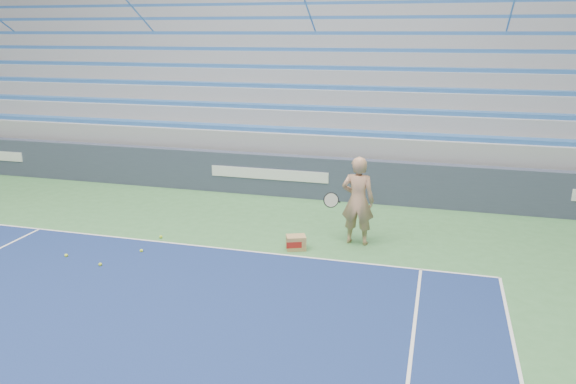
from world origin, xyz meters
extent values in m
cube|color=white|center=(0.00, 11.88, 0.01)|extent=(10.97, 0.05, 0.00)
cube|color=#363E52|center=(0.00, 15.88, 0.55)|extent=(30.00, 0.30, 1.10)
cube|color=white|center=(0.00, 15.72, 0.60)|extent=(3.20, 0.02, 0.28)
cube|color=#92959A|center=(0.00, 20.43, 0.55)|extent=(30.00, 8.50, 1.10)
cube|color=#92959A|center=(0.00, 20.43, 1.35)|extent=(30.00, 8.50, 0.50)
cube|color=#2F61AB|center=(0.00, 16.56, 1.66)|extent=(29.60, 0.42, 0.11)
cube|color=#92959A|center=(0.00, 20.86, 1.85)|extent=(30.00, 7.65, 0.50)
cube|color=#2F61AB|center=(0.00, 17.41, 2.16)|extent=(29.60, 0.42, 0.11)
cube|color=#92959A|center=(0.00, 21.28, 2.35)|extent=(30.00, 6.80, 0.50)
cube|color=#2F61AB|center=(0.00, 18.26, 2.66)|extent=(29.60, 0.42, 0.11)
cube|color=#92959A|center=(0.00, 21.71, 2.85)|extent=(30.00, 5.95, 0.50)
cube|color=#2F61AB|center=(0.00, 19.11, 3.16)|extent=(29.60, 0.42, 0.11)
cube|color=#92959A|center=(0.00, 22.13, 3.35)|extent=(30.00, 5.10, 0.50)
cube|color=#2F61AB|center=(0.00, 19.96, 3.66)|extent=(29.60, 0.42, 0.11)
cube|color=#92959A|center=(0.00, 22.56, 3.85)|extent=(30.00, 4.25, 0.50)
cube|color=#2F61AB|center=(0.00, 20.81, 4.15)|extent=(29.60, 0.42, 0.11)
cube|color=#92959A|center=(0.00, 22.98, 4.35)|extent=(30.00, 3.40, 0.50)
cube|color=#2F61AB|center=(0.00, 21.66, 4.65)|extent=(29.60, 0.42, 0.11)
cube|color=#92959A|center=(0.00, 23.41, 4.85)|extent=(30.00, 2.55, 0.50)
cube|color=#2F61AB|center=(0.00, 22.51, 5.15)|extent=(29.60, 0.42, 0.11)
cube|color=#92959A|center=(0.00, 24.98, 3.65)|extent=(31.00, 0.40, 7.30)
cylinder|color=#367BBE|center=(-12.00, 20.43, 4.60)|extent=(0.05, 8.53, 5.04)
cylinder|color=#367BBE|center=(-6.00, 20.43, 4.60)|extent=(0.05, 8.53, 5.04)
cylinder|color=#367BBE|center=(0.00, 20.43, 4.60)|extent=(0.05, 8.53, 5.04)
cylinder|color=#367BBE|center=(6.00, 20.43, 4.60)|extent=(0.05, 8.53, 5.04)
imported|color=tan|center=(2.77, 12.93, 0.92)|extent=(0.68, 0.46, 1.83)
cylinder|color=black|center=(2.42, 12.68, 0.95)|extent=(0.12, 0.27, 0.08)
cylinder|color=beige|center=(2.32, 12.40, 1.05)|extent=(0.29, 0.16, 0.28)
torus|color=black|center=(2.32, 12.40, 1.05)|extent=(0.31, 0.18, 0.30)
cube|color=#AB8552|center=(1.64, 12.27, 0.14)|extent=(0.46, 0.41, 0.29)
cube|color=#B21E19|center=(1.64, 12.12, 0.14)|extent=(0.29, 0.12, 0.13)
sphere|color=#CAEC30|center=(-1.66, 10.48, 0.03)|extent=(0.07, 0.07, 0.07)
sphere|color=#CAEC30|center=(-2.55, 10.68, 0.03)|extent=(0.07, 0.07, 0.07)
sphere|color=#CAEC30|center=(-1.27, 12.10, 0.03)|extent=(0.07, 0.07, 0.07)
sphere|color=#CAEC30|center=(-1.27, 11.29, 0.03)|extent=(0.07, 0.07, 0.07)
camera|label=1|loc=(4.28, 2.08, 4.23)|focal=35.00mm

